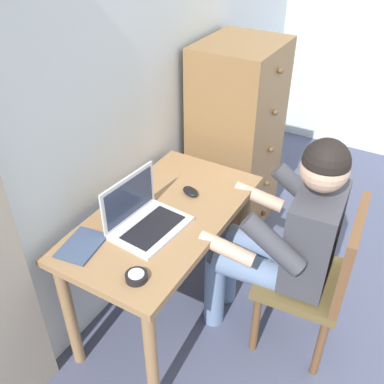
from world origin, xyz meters
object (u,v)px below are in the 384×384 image
at_px(desk_clock, 136,277).
at_px(person_seated, 286,235).
at_px(laptop, 144,218).
at_px(dresser, 236,140).
at_px(chair, 319,275).
at_px(desk, 164,232).
at_px(notebook_pad, 82,245).
at_px(computer_mouse, 190,192).

bearing_deg(desk_clock, person_seated, -33.57).
distance_m(laptop, desk_clock, 0.33).
bearing_deg(dresser, chair, -133.53).
height_order(chair, laptop, laptop).
height_order(person_seated, desk_clock, person_seated).
bearing_deg(laptop, person_seated, -60.28).
relative_size(desk, dresser, 0.84).
xyz_separation_m(laptop, desk_clock, (-0.29, -0.16, -0.04)).
relative_size(laptop, notebook_pad, 1.72).
distance_m(person_seated, desk_clock, 0.74).
height_order(desk, chair, chair).
bearing_deg(desk_clock, notebook_pad, 83.23).
xyz_separation_m(chair, person_seated, (-0.01, 0.18, 0.18)).
bearing_deg(desk_clock, computer_mouse, 10.12).
height_order(desk, laptop, laptop).
distance_m(laptop, notebook_pad, 0.30).
distance_m(chair, computer_mouse, 0.74).
distance_m(desk_clock, notebook_pad, 0.32).
relative_size(chair, desk_clock, 9.65).
xyz_separation_m(person_seated, laptop, (-0.33, 0.57, 0.10)).
height_order(chair, desk_clock, chair).
bearing_deg(desk_clock, desk, 18.92).
xyz_separation_m(chair, laptop, (-0.34, 0.75, 0.28)).
distance_m(computer_mouse, notebook_pad, 0.61).
relative_size(chair, computer_mouse, 8.69).
xyz_separation_m(desk, laptop, (-0.12, 0.02, 0.17)).
relative_size(desk, computer_mouse, 10.69).
xyz_separation_m(dresser, desk_clock, (-1.38, -0.21, 0.09)).
bearing_deg(chair, desk, 106.34).
relative_size(dresser, desk_clock, 14.10).
distance_m(chair, person_seated, 0.26).
distance_m(dresser, chair, 1.11).
relative_size(desk, laptop, 2.97).
height_order(dresser, computer_mouse, dresser).
height_order(desk, notebook_pad, notebook_pad).
xyz_separation_m(chair, notebook_pad, (-0.59, 0.91, 0.24)).
bearing_deg(computer_mouse, laptop, -164.94).
distance_m(dresser, person_seated, 0.99).
xyz_separation_m(desk_clock, notebook_pad, (0.04, 0.32, -0.01)).
bearing_deg(desk, person_seated, -69.73).
relative_size(dresser, laptop, 3.52).
distance_m(dresser, computer_mouse, 0.78).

